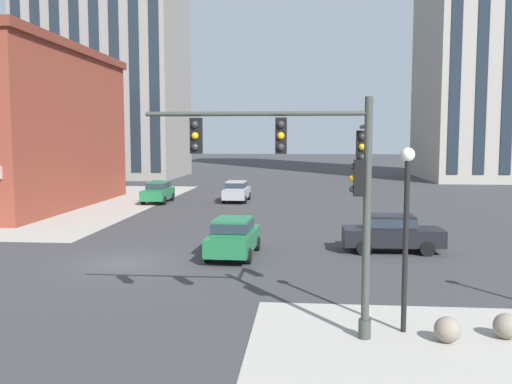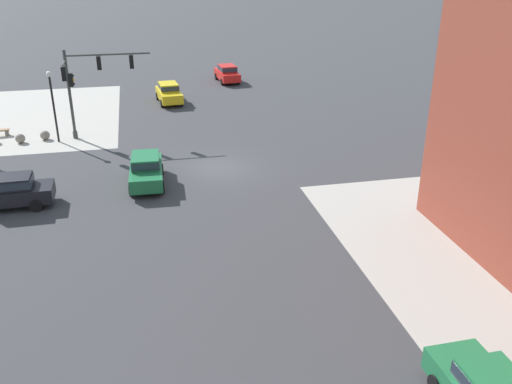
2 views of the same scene
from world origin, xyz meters
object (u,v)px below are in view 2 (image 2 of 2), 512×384
traffic_signal_main (84,81)px  bollard_sphere_curb_a (45,135)px  bollard_sphere_curb_b (20,138)px  car_main_northbound_near (169,92)px  car_main_northbound_far (9,191)px  car_cross_eastbound (146,169)px  car_cross_westbound (227,73)px  street_lamp_corner_near (52,98)px

traffic_signal_main → bollard_sphere_curb_a: size_ratio=9.33×
traffic_signal_main → bollard_sphere_curb_b: 5.98m
bollard_sphere_curb_b → car_main_northbound_near: 14.03m
car_main_northbound_far → bollard_sphere_curb_b: bearing=-83.3°
bollard_sphere_curb_a → car_cross_eastbound: car_cross_eastbound is taller
bollard_sphere_curb_a → car_main_northbound_near: car_main_northbound_near is taller
car_cross_westbound → street_lamp_corner_near: bearing=48.1°
bollard_sphere_curb_a → car_cross_eastbound: (-6.65, 9.63, 0.59)m
car_cross_westbound → bollard_sphere_curb_b: bearing=43.1°
traffic_signal_main → bollard_sphere_curb_b: traffic_signal_main is taller
bollard_sphere_curb_a → bollard_sphere_curb_b: same height
traffic_signal_main → car_cross_westbound: traffic_signal_main is taller
traffic_signal_main → street_lamp_corner_near: 2.39m
car_cross_eastbound → car_cross_westbound: size_ratio=0.99×
car_cross_eastbound → bollard_sphere_curb_b: bearing=-48.3°
bollard_sphere_curb_a → bollard_sphere_curb_b: (1.57, 0.41, 0.00)m
car_main_northbound_far → car_cross_westbound: bearing=-120.5°
bollard_sphere_curb_a → car_main_northbound_far: bearing=88.5°
bollard_sphere_curb_a → street_lamp_corner_near: street_lamp_corner_near is taller
traffic_signal_main → car_main_northbound_near: size_ratio=1.35×
street_lamp_corner_near → car_main_northbound_near: 12.57m
bollard_sphere_curb_b → traffic_signal_main: bearing=-178.7°
traffic_signal_main → bollard_sphere_curb_b: size_ratio=9.33×
car_cross_westbound → car_cross_eastbound: bearing=70.6°
car_main_northbound_near → car_main_northbound_far: bearing=64.3°
bollard_sphere_curb_b → car_cross_eastbound: (-8.22, 9.22, 0.59)m
street_lamp_corner_near → car_cross_eastbound: 10.83m
traffic_signal_main → street_lamp_corner_near: bearing=9.8°
bollard_sphere_curb_a → car_cross_eastbound: 11.72m
traffic_signal_main → car_main_northbound_far: 11.89m
bollard_sphere_curb_a → car_main_northbound_near: bearing=-137.3°
bollard_sphere_curb_a → car_cross_westbound: bearing=-134.9°
car_main_northbound_far → car_cross_eastbound: same height
street_lamp_corner_near → car_cross_westbound: 21.96m
traffic_signal_main → car_main_northbound_far: (3.41, 10.96, -3.13)m
street_lamp_corner_near → car_main_northbound_far: 10.87m
car_cross_eastbound → car_cross_westbound: (-8.90, -25.21, 0.00)m
bollard_sphere_curb_b → car_cross_westbound: (-17.12, -15.99, 0.59)m
car_main_northbound_far → car_cross_westbound: 31.17m
street_lamp_corner_near → car_main_northbound_near: bearing=-132.0°
car_main_northbound_near → car_cross_westbound: same height
car_main_northbound_near → street_lamp_corner_near: bearing=48.0°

